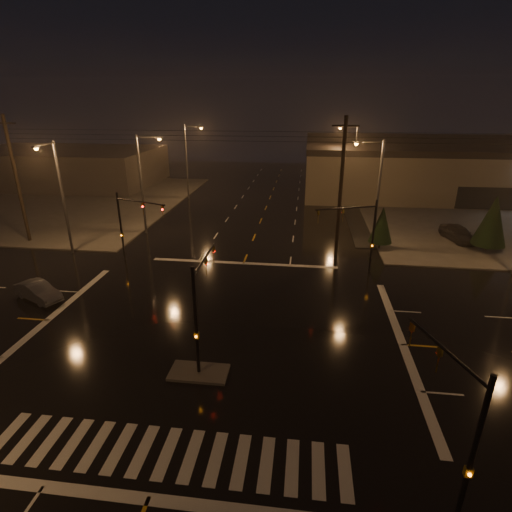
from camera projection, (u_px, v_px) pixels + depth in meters
The scene contains 24 objects.
ground at pixel (216, 332), 24.26m from camera, with size 140.00×140.00×0.00m, color black.
sidewalk_ne at pixel (511, 215), 48.46m from camera, with size 36.00×36.00×0.12m, color #403D39.
sidewalk_nw at pixel (51, 201), 55.41m from camera, with size 36.00×36.00×0.12m, color #403D39.
median_island at pixel (199, 372), 20.54m from camera, with size 3.00×1.60×0.15m, color #403D39.
crosswalk at pixel (167, 453), 15.95m from camera, with size 15.00×2.60×0.01m, color beige.
stop_bar_near at pixel (148, 499), 14.10m from camera, with size 16.00×0.50×0.01m, color beige.
stop_bar_far at pixel (244, 263), 34.41m from camera, with size 16.00×0.50×0.01m, color beige.
retail_building at pixel (503, 165), 61.26m from camera, with size 60.20×28.30×7.20m.
commercial_block at pixel (63, 167), 66.07m from camera, with size 30.00×18.00×5.60m, color #3D3736.
signal_mast_median at pixel (200, 301), 20.05m from camera, with size 0.25×4.59×6.00m.
signal_mast_ne at pixel (361, 228), 31.13m from camera, with size 4.84×1.86×6.00m.
signal_mast_nw at pixel (129, 220), 33.33m from camera, with size 4.84×1.86×6.00m.
signal_mast_se at pixel (459, 418), 12.71m from camera, with size 1.55×3.87×6.00m.
streetlight_1 at pixel (144, 178), 40.05m from camera, with size 2.77×0.32×10.00m.
streetlight_2 at pixel (188, 157), 54.82m from camera, with size 2.77×0.32×10.00m.
streetlight_3 at pixel (375, 188), 35.61m from camera, with size 2.77×0.32×10.00m.
streetlight_4 at pixel (353, 158), 54.08m from camera, with size 2.77×0.32×10.00m.
streetlight_5 at pixel (60, 191), 34.32m from camera, with size 0.32×2.77×10.00m.
utility_pole_0 at pixel (17, 180), 37.49m from camera, with size 2.20×0.32×12.00m.
utility_pole_1 at pixel (341, 188), 34.01m from camera, with size 2.20×0.32×12.00m.
conifer_0 at pixel (382, 225), 36.89m from camera, with size 2.16×2.16×4.08m.
conifer_1 at pixel (492, 220), 36.03m from camera, with size 2.94×2.94×5.29m.
car_parked at pixel (458, 233), 39.52m from camera, with size 1.88×4.68×1.60m, color black.
car_crossing at pixel (38, 291), 27.96m from camera, with size 1.36×3.89×1.28m, color slate.
Camera 1 is at (5.02, -20.42, 13.18)m, focal length 28.00 mm.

